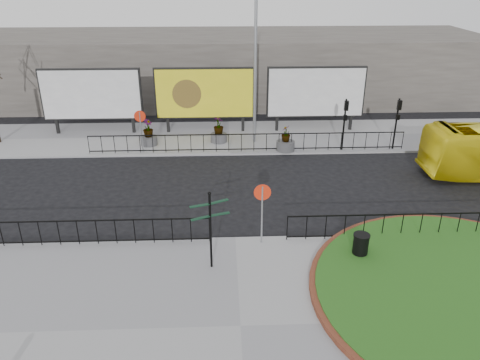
{
  "coord_description": "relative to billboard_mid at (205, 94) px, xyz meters",
  "views": [
    {
      "loc": [
        -0.46,
        -15.82,
        9.91
      ],
      "look_at": [
        0.25,
        1.55,
        1.89
      ],
      "focal_mm": 35.0,
      "sensor_mm": 36.0,
      "label": 1
    }
  ],
  "objects": [
    {
      "name": "planter_b",
      "position": [
        0.84,
        -1.97,
        -1.88
      ],
      "size": [
        0.98,
        0.98,
        1.57
      ],
      "color": "#4C4C4F",
      "rests_on": "pavement_far"
    },
    {
      "name": "litter_bin",
      "position": [
        6.0,
        -14.59,
        -1.98
      ],
      "size": [
        0.6,
        0.6,
        1.0
      ],
      "color": "black",
      "rests_on": "pavement_near"
    },
    {
      "name": "speed_sign_far",
      "position": [
        -3.5,
        -3.57,
        -0.68
      ],
      "size": [
        0.64,
        0.07,
        2.47
      ],
      "color": "gray",
      "rests_on": "pavement_far"
    },
    {
      "name": "railing_far",
      "position": [
        2.5,
        -3.67,
        -1.93
      ],
      "size": [
        18.0,
        0.1,
        1.1
      ],
      "primitive_type": null,
      "color": "black",
      "rests_on": "pavement_far"
    },
    {
      "name": "signal_pole_b",
      "position": [
        11.0,
        -3.63,
        -0.5
      ],
      "size": [
        0.22,
        0.26,
        3.0
      ],
      "color": "black",
      "rests_on": "pavement_far"
    },
    {
      "name": "pavement_near",
      "position": [
        1.5,
        -17.97,
        -2.54
      ],
      "size": [
        30.0,
        10.0,
        0.12
      ],
      "primitive_type": "cube",
      "color": "gray",
      "rests_on": "ground"
    },
    {
      "name": "signal_pole_a",
      "position": [
        8.0,
        -3.63,
        -0.5
      ],
      "size": [
        0.22,
        0.26,
        3.0
      ],
      "color": "black",
      "rests_on": "pavement_far"
    },
    {
      "name": "pavement_far",
      "position": [
        1.5,
        -0.97,
        -2.54
      ],
      "size": [
        44.0,
        6.0,
        0.12
      ],
      "primitive_type": "cube",
      "color": "gray",
      "rests_on": "ground"
    },
    {
      "name": "railing_near_left",
      "position": [
        -4.5,
        -13.27,
        -1.93
      ],
      "size": [
        10.0,
        0.1,
        1.1
      ],
      "primitive_type": null,
      "color": "black",
      "rests_on": "pavement_near"
    },
    {
      "name": "grass_lawn",
      "position": [
        9.0,
        -16.97,
        -2.37
      ],
      "size": [
        10.0,
        10.0,
        0.22
      ],
      "primitive_type": "cylinder",
      "color": "#184713",
      "rests_on": "pavement_near"
    },
    {
      "name": "fingerpost_sign",
      "position": [
        0.59,
        -14.91,
        -0.69
      ],
      "size": [
        1.36,
        0.7,
        2.97
      ],
      "rotation": [
        0.0,
        0.0,
        0.31
      ],
      "color": "black",
      "rests_on": "pavement_near"
    },
    {
      "name": "ground",
      "position": [
        1.5,
        -12.97,
        -2.6
      ],
      "size": [
        90.0,
        90.0,
        0.0
      ],
      "primitive_type": "plane",
      "color": "black",
      "rests_on": "ground"
    },
    {
      "name": "brick_edge",
      "position": [
        9.0,
        -16.97,
        -2.39
      ],
      "size": [
        10.4,
        10.4,
        0.18
      ],
      "primitive_type": "cylinder",
      "color": "brown",
      "rests_on": "pavement_near"
    },
    {
      "name": "planter_c",
      "position": [
        4.7,
        -3.57,
        -1.98
      ],
      "size": [
        1.06,
        1.06,
        1.5
      ],
      "color": "#4C4C4F",
      "rests_on": "pavement_far"
    },
    {
      "name": "billboard_mid",
      "position": [
        0.0,
        0.0,
        0.0
      ],
      "size": [
        6.2,
        0.31,
        4.1
      ],
      "color": "black",
      "rests_on": "pavement_far"
    },
    {
      "name": "speed_sign_near",
      "position": [
        2.5,
        -13.37,
        -0.68
      ],
      "size": [
        0.64,
        0.07,
        2.47
      ],
      "color": "gray",
      "rests_on": "pavement_near"
    },
    {
      "name": "planter_a",
      "position": [
        -3.31,
        -2.32,
        -1.89
      ],
      "size": [
        0.99,
        0.99,
        1.57
      ],
      "color": "#4C4C4F",
      "rests_on": "pavement_far"
    },
    {
      "name": "building_backdrop",
      "position": [
        1.5,
        9.03,
        -0.1
      ],
      "size": [
        40.0,
        10.0,
        5.0
      ],
      "primitive_type": "cube",
      "color": "#655E58",
      "rests_on": "ground"
    },
    {
      "name": "billboard_right",
      "position": [
        7.0,
        0.0,
        0.0
      ],
      "size": [
        6.2,
        0.31,
        4.1
      ],
      "color": "black",
      "rests_on": "pavement_far"
    },
    {
      "name": "lamp_post",
      "position": [
        3.01,
        -1.97,
        2.23
      ],
      "size": [
        0.74,
        0.18,
        9.23
      ],
      "color": "gray",
      "rests_on": "pavement_far"
    },
    {
      "name": "railing_near_right",
      "position": [
        8.0,
        -13.27,
        -1.93
      ],
      "size": [
        9.0,
        0.1,
        1.1
      ],
      "primitive_type": null,
      "color": "black",
      "rests_on": "pavement_near"
    },
    {
      "name": "billboard_left",
      "position": [
        -7.0,
        0.0,
        0.0
      ],
      "size": [
        6.2,
        0.31,
        4.1
      ],
      "color": "black",
      "rests_on": "pavement_far"
    }
  ]
}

